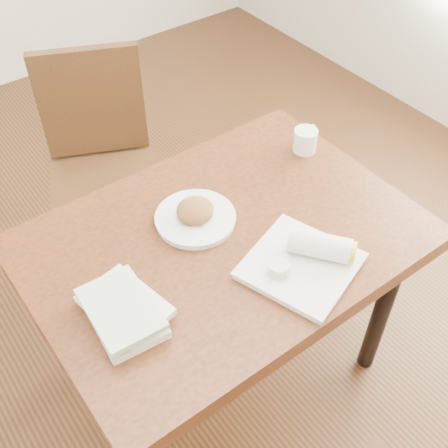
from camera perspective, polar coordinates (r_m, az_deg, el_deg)
ground at (r=2.25m, az=-0.00°, el=-14.58°), size 4.00×5.00×0.01m
table at (r=1.70m, az=-0.00°, el=-3.26°), size 1.13×0.80×0.75m
chair_far at (r=2.29m, az=-12.42°, el=6.71°), size 0.56×0.56×0.95m
plate_scone at (r=1.66m, az=-2.93°, el=0.87°), size 0.24×0.24×0.08m
coffee_mug at (r=1.94m, az=8.30°, el=8.51°), size 0.11×0.08×0.08m
plate_burrito at (r=1.56m, az=8.42°, el=-3.56°), size 0.35×0.35×0.09m
book_stack at (r=1.45m, az=-10.19°, el=-8.64°), size 0.20×0.25×0.06m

